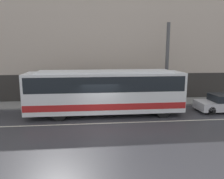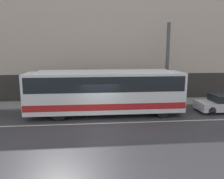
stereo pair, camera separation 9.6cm
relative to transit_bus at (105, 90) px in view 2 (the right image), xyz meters
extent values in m
plane|color=#333338|center=(-0.45, -1.98, -1.85)|extent=(60.00, 60.00, 0.00)
cube|color=gray|center=(-0.45, 3.32, -1.79)|extent=(60.00, 2.60, 0.13)
cube|color=#B7A899|center=(-0.45, 4.77, 3.25)|extent=(60.00, 0.30, 10.21)
cube|color=#2D2B28|center=(-0.45, 4.60, -0.58)|extent=(60.00, 0.06, 2.55)
cube|color=beige|center=(-0.45, -1.98, -1.85)|extent=(54.00, 0.14, 0.01)
cube|color=white|center=(-0.01, 0.00, -0.09)|extent=(11.30, 2.53, 2.82)
cube|color=#B21E1E|center=(-0.01, 0.00, -0.95)|extent=(11.25, 2.55, 0.45)
cube|color=black|center=(-0.01, 0.00, 0.60)|extent=(10.96, 2.55, 1.07)
cube|color=orange|center=(5.59, 0.00, 1.13)|extent=(0.12, 1.90, 0.28)
cube|color=white|center=(-0.01, 0.00, 1.38)|extent=(9.61, 2.15, 0.12)
cylinder|color=black|center=(4.04, -1.10, -1.35)|extent=(1.01, 0.28, 1.01)
cylinder|color=black|center=(4.04, 1.10, -1.35)|extent=(1.01, 0.28, 1.01)
cylinder|color=black|center=(-3.26, -1.10, -1.35)|extent=(1.01, 0.28, 1.01)
cylinder|color=black|center=(-3.26, 1.10, -1.35)|extent=(1.01, 0.28, 1.01)
cylinder|color=black|center=(7.87, -0.82, -1.55)|extent=(0.61, 0.20, 0.61)
cylinder|color=black|center=(7.87, 0.82, -1.55)|extent=(0.61, 0.20, 0.61)
cylinder|color=#4C4C4F|center=(5.55, 2.72, 1.74)|extent=(0.29, 0.29, 6.93)
cylinder|color=navy|center=(0.19, 4.11, -1.04)|extent=(0.36, 0.36, 1.38)
sphere|color=tan|center=(0.19, 4.11, -0.22)|extent=(0.25, 0.25, 0.25)
camera|label=1|loc=(-1.12, -15.71, 2.90)|focal=35.00mm
camera|label=2|loc=(-1.02, -15.72, 2.90)|focal=35.00mm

